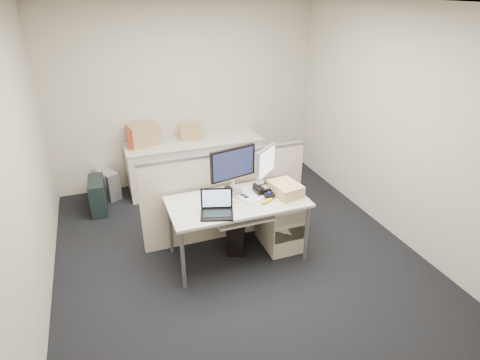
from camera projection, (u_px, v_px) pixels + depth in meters
name	position (u px, v px, depth m)	size (l,w,h in m)	color
floor	(238.00, 256.00, 4.66)	(4.00, 4.50, 0.01)	black
ceiling	(237.00, 2.00, 3.47)	(4.00, 4.50, 0.01)	white
wall_back	(186.00, 95.00, 5.96)	(4.00, 0.02, 2.70)	#B9B5A2
wall_front	(378.00, 290.00, 2.17)	(4.00, 0.02, 2.70)	#B9B5A2
wall_left	(19.00, 176.00, 3.45)	(0.02, 4.50, 2.70)	#B9B5A2
wall_right	(398.00, 126.00, 4.69)	(0.02, 4.50, 2.70)	#B9B5A2
desk	(237.00, 206.00, 4.37)	(1.50, 0.75, 0.73)	silver
keyboard_tray	(243.00, 217.00, 4.24)	(0.62, 0.32, 0.02)	silver
drawer_pedestal	(280.00, 221.00, 4.73)	(0.40, 0.55, 0.65)	#ABA192
cubicle_partition	(225.00, 197.00, 4.80)	(2.00, 0.06, 1.10)	beige
back_counter	(195.00, 164.00, 6.13)	(2.00, 0.60, 0.72)	#ABA192
monitor_main	(233.00, 171.00, 4.38)	(0.54, 0.21, 0.54)	black
monitor_small	(265.00, 169.00, 4.51)	(0.40, 0.20, 0.48)	#B7B7BC
laptop	(217.00, 205.00, 4.01)	(0.33, 0.25, 0.25)	black
trackball	(269.00, 195.00, 4.40)	(0.12, 0.12, 0.05)	black
desk_phone	(263.00, 190.00, 4.50)	(0.20, 0.16, 0.06)	black
paper_stack	(249.00, 196.00, 4.42)	(0.24, 0.31, 0.01)	silver
sticky_pad	(233.00, 201.00, 4.32)	(0.08, 0.08, 0.01)	yellow
travel_mug	(228.00, 195.00, 4.29)	(0.07, 0.07, 0.16)	black
banana	(267.00, 201.00, 4.29)	(0.18, 0.04, 0.04)	yellow
cellphone	(244.00, 196.00, 4.41)	(0.06, 0.11, 0.01)	black
manila_folders	(286.00, 189.00, 4.44)	(0.28, 0.35, 0.13)	tan
keyboard	(238.00, 215.00, 4.25)	(0.40, 0.14, 0.02)	black
pc_tower_desk	(236.00, 230.00, 4.75)	(0.19, 0.48, 0.44)	black
pc_tower_spare_dark	(98.00, 196.00, 5.49)	(0.20, 0.50, 0.47)	black
pc_tower_spare_silver	(108.00, 183.00, 5.88)	(0.18, 0.44, 0.41)	#B7B7BC
cardboard_box_left	(144.00, 135.00, 5.79)	(0.42, 0.32, 0.32)	#A47A53
cardboard_box_right	(191.00, 132.00, 6.02)	(0.33, 0.25, 0.24)	#A47A53
red_binder	(130.00, 138.00, 5.71)	(0.07, 0.32, 0.30)	maroon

